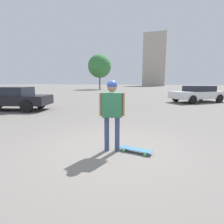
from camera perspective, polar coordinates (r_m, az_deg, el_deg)
name	(u,v)px	position (r m, az deg, el deg)	size (l,w,h in m)	color
ground_plane	(112,150)	(4.47, 0.00, -12.43)	(220.00, 220.00, 0.00)	slate
person	(112,107)	(4.18, 0.00, 1.68)	(0.33, 0.59, 1.73)	#38476B
skateboard	(136,150)	(4.37, 7.72, -12.10)	(0.33, 0.81, 0.09)	#336693
car_parked_near	(11,98)	(12.27, -30.07, 4.00)	(2.98, 4.93, 1.40)	black
car_parked_far	(198,93)	(16.57, 26.23, 5.45)	(4.47, 4.74, 1.38)	silver
building_block_distant	(155,61)	(84.71, 13.95, 15.99)	(9.61, 9.71, 22.61)	#B2A899
tree_distant	(100,66)	(41.91, -4.07, 14.70)	(5.39, 5.39, 8.03)	brown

